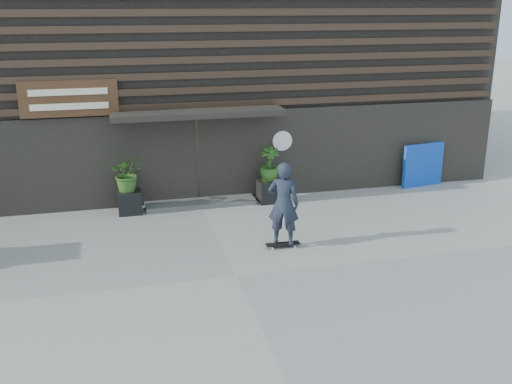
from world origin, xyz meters
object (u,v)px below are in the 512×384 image
object	(u,v)px
blue_tarp	(423,165)
planter_pot_right	(269,191)
skateboarder	(283,204)
planter_pot_left	(130,202)

from	to	relation	value
blue_tarp	planter_pot_right	bearing A→B (deg)	173.59
skateboarder	planter_pot_right	bearing A→B (deg)	80.27
planter_pot_right	blue_tarp	bearing A→B (deg)	3.54
planter_pot_right	blue_tarp	size ratio (longest dim) A/B	0.44
blue_tarp	skateboarder	xyz separation A→B (m)	(-5.40, -3.50, 0.40)
blue_tarp	skateboarder	distance (m)	6.45
planter_pot_left	planter_pot_right	xyz separation A→B (m)	(3.80, 0.00, 0.00)
blue_tarp	planter_pot_left	bearing A→B (deg)	172.04
planter_pot_right	skateboarder	bearing A→B (deg)	-99.73
skateboarder	planter_pot_left	bearing A→B (deg)	135.47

